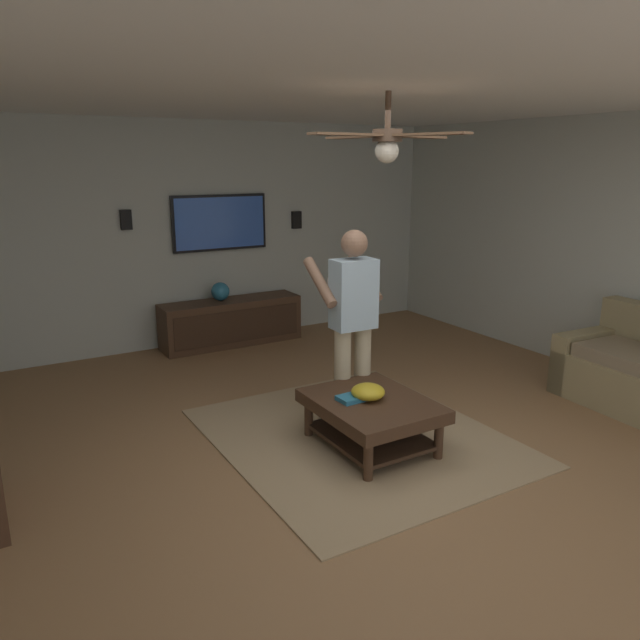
{
  "coord_description": "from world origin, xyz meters",
  "views": [
    {
      "loc": [
        -3.21,
        2.36,
        2.17
      ],
      "look_at": [
        0.61,
        0.1,
        1.01
      ],
      "focal_mm": 34.19,
      "sensor_mm": 36.0,
      "label": 1
    }
  ],
  "objects_px": {
    "remote_white": "(355,399)",
    "book": "(352,398)",
    "coffee_table": "(371,412)",
    "tv": "(220,223)",
    "person_standing": "(352,314)",
    "wall_speaker_left": "(297,220)",
    "vase_round": "(220,291)",
    "media_console": "(231,322)",
    "bowl": "(368,392)",
    "wall_speaker_right": "(126,220)",
    "ceiling_fan": "(387,140)"
  },
  "relations": [
    {
      "from": "remote_white",
      "to": "book",
      "type": "relative_size",
      "value": 0.68
    },
    {
      "from": "coffee_table",
      "to": "tv",
      "type": "distance_m",
      "value": 3.59
    },
    {
      "from": "coffee_table",
      "to": "remote_white",
      "type": "xyz_separation_m",
      "value": [
        0.05,
        0.13,
        0.12
      ]
    },
    {
      "from": "person_standing",
      "to": "wall_speaker_left",
      "type": "distance_m",
      "value": 3.08
    },
    {
      "from": "vase_round",
      "to": "wall_speaker_left",
      "type": "bearing_deg",
      "value": -79.62
    },
    {
      "from": "media_console",
      "to": "bowl",
      "type": "bearing_deg",
      "value": -3.0
    },
    {
      "from": "media_console",
      "to": "wall_speaker_right",
      "type": "height_order",
      "value": "wall_speaker_right"
    },
    {
      "from": "wall_speaker_left",
      "to": "ceiling_fan",
      "type": "xyz_separation_m",
      "value": [
        -3.56,
        1.23,
        0.87
      ]
    },
    {
      "from": "remote_white",
      "to": "wall_speaker_left",
      "type": "relative_size",
      "value": 0.68
    },
    {
      "from": "coffee_table",
      "to": "vase_round",
      "type": "bearing_deg",
      "value": -0.68
    },
    {
      "from": "coffee_table",
      "to": "ceiling_fan",
      "type": "relative_size",
      "value": 0.83
    },
    {
      "from": "coffee_table",
      "to": "media_console",
      "type": "relative_size",
      "value": 0.59
    },
    {
      "from": "bowl",
      "to": "person_standing",
      "type": "bearing_deg",
      "value": -20.31
    },
    {
      "from": "vase_round",
      "to": "ceiling_fan",
      "type": "distance_m",
      "value": 3.73
    },
    {
      "from": "remote_white",
      "to": "vase_round",
      "type": "distance_m",
      "value": 3.16
    },
    {
      "from": "tv",
      "to": "bowl",
      "type": "xyz_separation_m",
      "value": [
        -3.37,
        0.16,
        -1.0
      ]
    },
    {
      "from": "media_console",
      "to": "ceiling_fan",
      "type": "xyz_separation_m",
      "value": [
        -3.3,
        0.17,
        2.03
      ]
    },
    {
      "from": "media_console",
      "to": "wall_speaker_left",
      "type": "xyz_separation_m",
      "value": [
        0.25,
        -1.05,
        1.16
      ]
    },
    {
      "from": "bowl",
      "to": "book",
      "type": "bearing_deg",
      "value": 72.14
    },
    {
      "from": "media_console",
      "to": "wall_speaker_right",
      "type": "xyz_separation_m",
      "value": [
        0.25,
        1.1,
        1.27
      ]
    },
    {
      "from": "tv",
      "to": "remote_white",
      "type": "distance_m",
      "value": 3.52
    },
    {
      "from": "person_standing",
      "to": "wall_speaker_right",
      "type": "relative_size",
      "value": 7.45
    },
    {
      "from": "ceiling_fan",
      "to": "remote_white",
      "type": "bearing_deg",
      "value": 27.48
    },
    {
      "from": "coffee_table",
      "to": "book",
      "type": "bearing_deg",
      "value": 65.6
    },
    {
      "from": "bowl",
      "to": "wall_speaker_right",
      "type": "distance_m",
      "value": 3.67
    },
    {
      "from": "book",
      "to": "tv",
      "type": "bearing_deg",
      "value": 82.81
    },
    {
      "from": "wall_speaker_left",
      "to": "book",
      "type": "bearing_deg",
      "value": 158.24
    },
    {
      "from": "wall_speaker_right",
      "to": "coffee_table",
      "type": "bearing_deg",
      "value": -164.37
    },
    {
      "from": "coffee_table",
      "to": "tv",
      "type": "relative_size",
      "value": 0.85
    },
    {
      "from": "person_standing",
      "to": "coffee_table",
      "type": "bearing_deg",
      "value": 164.42
    },
    {
      "from": "tv",
      "to": "wall_speaker_right",
      "type": "height_order",
      "value": "tv"
    },
    {
      "from": "book",
      "to": "ceiling_fan",
      "type": "relative_size",
      "value": 0.18
    },
    {
      "from": "remote_white",
      "to": "ceiling_fan",
      "type": "distance_m",
      "value": 1.91
    },
    {
      "from": "bowl",
      "to": "tv",
      "type": "bearing_deg",
      "value": -2.78
    },
    {
      "from": "coffee_table",
      "to": "book",
      "type": "xyz_separation_m",
      "value": [
        0.06,
        0.14,
        0.12
      ]
    },
    {
      "from": "person_standing",
      "to": "remote_white",
      "type": "relative_size",
      "value": 10.93
    },
    {
      "from": "book",
      "to": "wall_speaker_left",
      "type": "distance_m",
      "value": 3.74
    },
    {
      "from": "wall_speaker_left",
      "to": "ceiling_fan",
      "type": "distance_m",
      "value": 3.86
    },
    {
      "from": "coffee_table",
      "to": "bowl",
      "type": "relative_size",
      "value": 3.83
    },
    {
      "from": "remote_white",
      "to": "wall_speaker_right",
      "type": "relative_size",
      "value": 0.68
    },
    {
      "from": "person_standing",
      "to": "wall_speaker_right",
      "type": "xyz_separation_m",
      "value": [
        2.86,
        1.13,
        0.61
      ]
    },
    {
      "from": "coffee_table",
      "to": "tv",
      "type": "height_order",
      "value": "tv"
    },
    {
      "from": "media_console",
      "to": "tv",
      "type": "distance_m",
      "value": 1.21
    },
    {
      "from": "bowl",
      "to": "wall_speaker_left",
      "type": "xyz_separation_m",
      "value": [
        3.38,
        -1.22,
        0.98
      ]
    },
    {
      "from": "vase_round",
      "to": "ceiling_fan",
      "type": "xyz_separation_m",
      "value": [
        -3.34,
        0.06,
        1.65
      ]
    },
    {
      "from": "tv",
      "to": "person_standing",
      "type": "relative_size",
      "value": 0.72
    },
    {
      "from": "person_standing",
      "to": "remote_white",
      "type": "distance_m",
      "value": 0.78
    },
    {
      "from": "vase_round",
      "to": "tv",
      "type": "bearing_deg",
      "value": -28.31
    },
    {
      "from": "tv",
      "to": "remote_white",
      "type": "xyz_separation_m",
      "value": [
        -3.35,
        0.27,
        -1.04
      ]
    },
    {
      "from": "coffee_table",
      "to": "book",
      "type": "relative_size",
      "value": 4.55
    }
  ]
}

